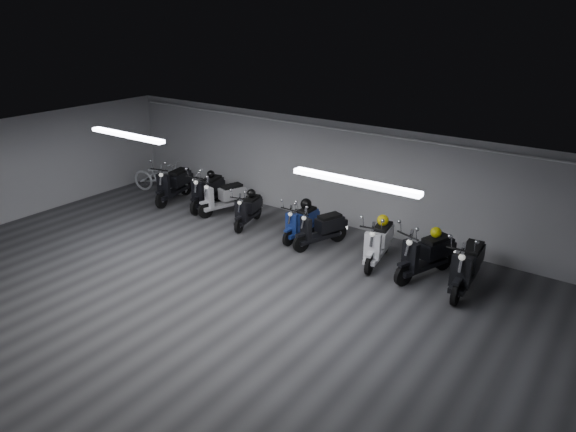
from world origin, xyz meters
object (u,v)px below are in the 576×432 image
Objects in this scene: scooter_5 at (320,223)px; bicycle at (160,173)px; scooter_3 at (248,205)px; scooter_7 at (426,248)px; helmet_4 at (211,174)px; scooter_0 at (173,178)px; helmet_2 at (383,220)px; scooter_1 at (207,186)px; helmet_3 at (251,193)px; scooter_2 at (223,192)px; scooter_8 at (468,259)px; scooter_4 at (301,217)px; helmet_0 at (306,204)px; helmet_1 at (436,232)px; scooter_6 at (379,236)px.

scooter_5 is 6.32m from bicycle.
scooter_7 is at bearing -13.18° from scooter_3.
scooter_0 is at bearing -160.33° from helmet_4.
helmet_2 is (3.81, 0.27, 0.38)m from scooter_3.
scooter_1 is 1.80m from helmet_3.
scooter_7 is (2.69, -0.01, 0.08)m from scooter_5.
scooter_7 reaches higher than scooter_2.
scooter_0 is at bearing 163.71° from scooter_3.
scooter_8 is 5.96m from helmet_3.
scooter_5 is at bearing -14.52° from scooter_0.
scooter_4 is 4.27m from scooter_8.
helmet_0 is at bearing -1.20° from scooter_3.
scooter_2 is 6.23m from helmet_1.
helmet_0 is 1.27× the size of helmet_4.
helmet_1 is (9.08, -0.26, 0.37)m from bicycle.
scooter_3 reaches higher than helmet_0.
scooter_1 is at bearing -167.33° from scooter_2.
scooter_0 is 1.27m from helmet_4.
helmet_0 is at bearing 19.34° from scooter_2.
scooter_8 is (7.04, -0.36, 0.08)m from scooter_2.
scooter_1 reaches higher than helmet_0.
scooter_7 is (3.35, -0.14, 0.12)m from scooter_4.
helmet_4 is at bearing 164.89° from scooter_6.
scooter_8 is (2.05, -0.10, 0.06)m from scooter_6.
scooter_0 is at bearing -123.36° from bicycle.
scooter_3 is 3.84m from helmet_2.
scooter_8 is at bearing -14.20° from scooter_0.
scooter_4 is 5.65m from bicycle.
scooter_6 is at bearing -2.90° from helmet_3.
helmet_2 is (-0.04, 0.25, 0.29)m from scooter_6.
scooter_8 is at bearing -12.19° from scooter_6.
scooter_2 reaches higher than scooter_4.
scooter_1 is 0.97× the size of scooter_7.
scooter_3 is (1.14, -0.28, -0.06)m from scooter_2.
scooter_6 reaches higher than helmet_1.
scooter_0 is at bearing -179.29° from helmet_3.
scooter_6 is 0.92× the size of scooter_8.
scooter_0 is at bearing -179.63° from helmet_1.
scooter_0 is 4.70m from scooter_4.
bicycle is at bearing 164.47° from scooter_1.
helmet_3 is at bearing -175.73° from helmet_0.
scooter_3 is 1.70m from helmet_0.
scooter_7 is at bearing -1.76° from scooter_4.
scooter_1 is 1.02× the size of scooter_6.
helmet_2 is at bearing -1.97° from helmet_0.
scooter_8 reaches higher than helmet_1.
helmet_1 is at bearing -10.36° from scooter_3.
scooter_0 is 6.91m from scooter_6.
bicycle is 9.09m from helmet_1.
scooter_1 is at bearing -163.65° from scooter_5.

